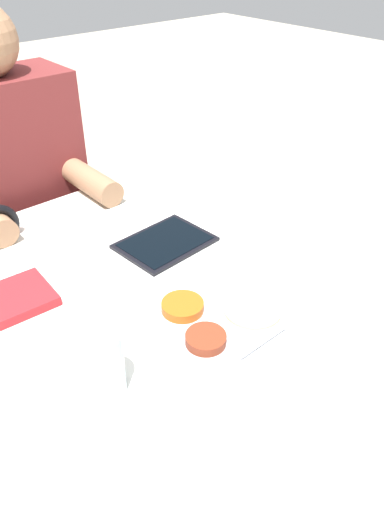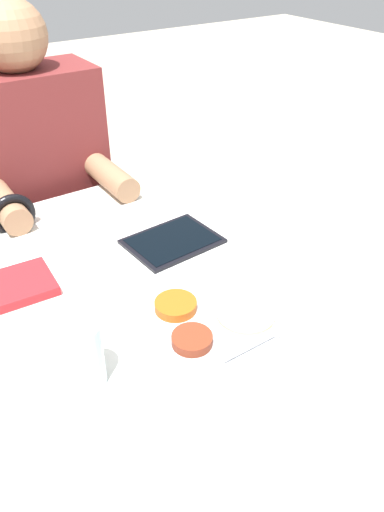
{
  "view_description": "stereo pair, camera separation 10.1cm",
  "coord_description": "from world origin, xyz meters",
  "px_view_note": "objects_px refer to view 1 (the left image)",
  "views": [
    {
      "loc": [
        -0.44,
        -0.6,
        1.35
      ],
      "look_at": [
        0.11,
        0.03,
        0.78
      ],
      "focal_mm": 35.0,
      "sensor_mm": 36.0,
      "label": 1
    },
    {
      "loc": [
        -0.36,
        -0.66,
        1.35
      ],
      "look_at": [
        0.11,
        0.03,
        0.78
      ],
      "focal_mm": 35.0,
      "sensor_mm": 36.0,
      "label": 2
    }
  ],
  "objects_px": {
    "tablet_device": "(165,243)",
    "drinking_glass": "(103,364)",
    "person_diner": "(23,232)",
    "red_notebook": "(10,301)",
    "thali_tray": "(222,321)"
  },
  "relations": [
    {
      "from": "tablet_device",
      "to": "drinking_glass",
      "type": "height_order",
      "value": "drinking_glass"
    },
    {
      "from": "tablet_device",
      "to": "person_diner",
      "type": "distance_m",
      "value": 0.57
    },
    {
      "from": "person_diner",
      "to": "drinking_glass",
      "type": "xyz_separation_m",
      "value": [
        -0.2,
        -0.8,
        0.22
      ]
    },
    {
      "from": "red_notebook",
      "to": "tablet_device",
      "type": "distance_m",
      "value": 0.37
    },
    {
      "from": "person_diner",
      "to": "red_notebook",
      "type": "bearing_deg",
      "value": -114.67
    },
    {
      "from": "drinking_glass",
      "to": "thali_tray",
      "type": "bearing_deg",
      "value": -2.04
    },
    {
      "from": "tablet_device",
      "to": "drinking_glass",
      "type": "xyz_separation_m",
      "value": [
        -0.34,
        -0.28,
        0.06
      ]
    },
    {
      "from": "red_notebook",
      "to": "drinking_glass",
      "type": "distance_m",
      "value": 0.31
    },
    {
      "from": "red_notebook",
      "to": "tablet_device",
      "type": "height_order",
      "value": "red_notebook"
    },
    {
      "from": "person_diner",
      "to": "drinking_glass",
      "type": "distance_m",
      "value": 0.85
    },
    {
      "from": "red_notebook",
      "to": "tablet_device",
      "type": "relative_size",
      "value": 0.78
    },
    {
      "from": "thali_tray",
      "to": "drinking_glass",
      "type": "height_order",
      "value": "drinking_glass"
    },
    {
      "from": "tablet_device",
      "to": "red_notebook",
      "type": "bearing_deg",
      "value": 175.53
    },
    {
      "from": "thali_tray",
      "to": "person_diner",
      "type": "bearing_deg",
      "value": 93.32
    },
    {
      "from": "thali_tray",
      "to": "red_notebook",
      "type": "xyz_separation_m",
      "value": [
        -0.28,
        0.31,
        0.0
      ]
    }
  ]
}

